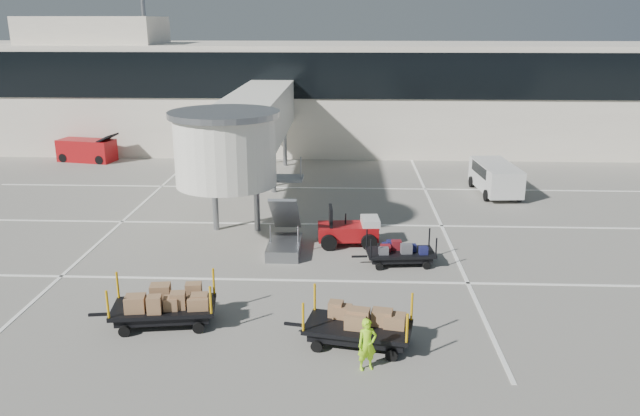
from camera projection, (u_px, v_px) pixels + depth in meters
The scene contains 11 objects.
ground at pixel (310, 303), 22.38m from camera, with size 140.00×140.00×0.00m, color gray.
lane_markings at pixel (307, 222), 31.33m from camera, with size 40.00×30.00×0.02m.
terminal at pixel (327, 94), 49.84m from camera, with size 64.00×12.11×15.20m.
jet_bridge at pixel (248, 127), 33.03m from camera, with size 5.70×20.40×6.03m.
baggage_tug at pixel (350, 231), 28.05m from camera, with size 2.81×1.90×1.78m.
suitcase_cart at pixel (401, 253), 25.83m from camera, with size 3.48×1.65×1.34m.
box_cart_near at pixel (360, 327), 19.32m from camera, with size 4.13×2.23×1.58m.
box_cart_far at pixel (168, 306), 20.64m from camera, with size 4.22×2.13×1.62m.
ground_worker at pixel (367, 344), 17.93m from camera, with size 0.58×0.38×1.59m, color #98E518.
minivan at pixel (495, 175), 36.30m from camera, with size 2.37×4.82×1.77m.
belt_loader at pixel (87, 150), 44.70m from camera, with size 4.47×2.41×2.04m.
Camera 1 is at (1.22, -20.40, 9.74)m, focal length 35.00 mm.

